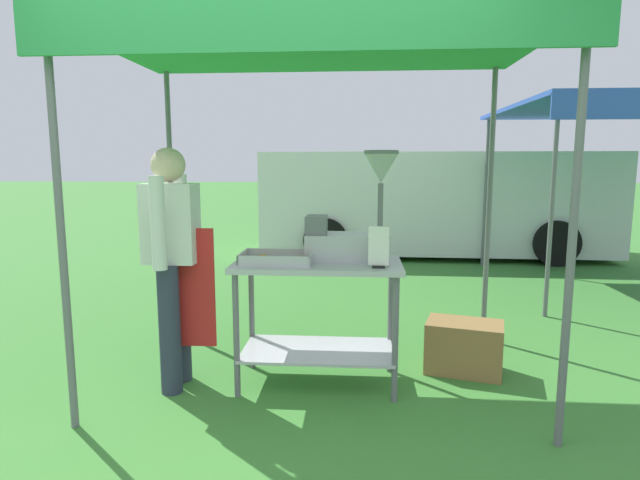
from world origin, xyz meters
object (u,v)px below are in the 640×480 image
at_px(donut_fryer, 353,225).
at_px(vendor, 173,256).
at_px(donut_tray, 278,260).
at_px(menu_sign, 379,250).
at_px(van_white, 433,202).
at_px(donut_cart, 318,297).
at_px(stall_canopy, 319,52).
at_px(supply_crate, 464,347).

xyz_separation_m(donut_fryer, vendor, (-1.18, -0.19, -0.19)).
bearing_deg(donut_tray, donut_fryer, 16.85).
distance_m(donut_tray, vendor, 0.70).
relative_size(menu_sign, van_white, 0.05).
relative_size(donut_cart, donut_tray, 2.38).
bearing_deg(donut_tray, van_white, 71.95).
height_order(donut_tray, van_white, van_white).
bearing_deg(stall_canopy, van_white, 73.96).
bearing_deg(supply_crate, donut_fryer, -166.14).
relative_size(donut_cart, donut_fryer, 1.51).
bearing_deg(menu_sign, stall_canopy, 145.35).
xyz_separation_m(donut_cart, vendor, (-0.95, -0.11, 0.29)).
xyz_separation_m(supply_crate, van_white, (0.48, 5.13, 0.69)).
height_order(donut_tray, donut_fryer, donut_fryer).
xyz_separation_m(donut_fryer, menu_sign, (0.16, -0.26, -0.12)).
bearing_deg(donut_fryer, menu_sign, -57.56).
distance_m(menu_sign, van_white, 5.70).
relative_size(donut_cart, menu_sign, 4.24).
height_order(menu_sign, supply_crate, menu_sign).
xyz_separation_m(stall_canopy, supply_crate, (1.05, 0.19, -2.04)).
bearing_deg(donut_fryer, supply_crate, 13.86).
relative_size(stall_canopy, donut_tray, 6.22).
relative_size(vendor, supply_crate, 2.67).
relative_size(donut_cart, van_white, 0.20).
relative_size(stall_canopy, supply_crate, 4.82).
xyz_separation_m(menu_sign, vendor, (-1.35, 0.07, -0.07)).
relative_size(stall_canopy, donut_fryer, 3.95).
distance_m(donut_tray, donut_fryer, 0.56).
distance_m(stall_canopy, supply_crate, 2.30).
relative_size(menu_sign, supply_crate, 0.44).
bearing_deg(donut_cart, donut_tray, -166.16).
xyz_separation_m(stall_canopy, donut_tray, (-0.26, -0.16, -1.35)).
bearing_deg(stall_canopy, donut_tray, -147.73).
bearing_deg(supply_crate, menu_sign, -144.68).
bearing_deg(donut_fryer, stall_canopy, 176.40).
height_order(stall_canopy, menu_sign, stall_canopy).
xyz_separation_m(menu_sign, supply_crate, (0.65, 0.46, -0.78)).
height_order(donut_cart, donut_fryer, donut_fryer).
distance_m(stall_canopy, donut_cart, 1.61).
bearing_deg(van_white, stall_canopy, -106.04).
relative_size(stall_canopy, van_white, 0.52).
bearing_deg(stall_canopy, donut_fryer, -3.60).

